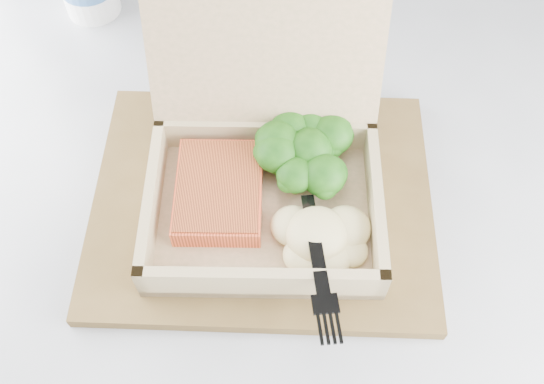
% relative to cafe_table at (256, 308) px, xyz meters
% --- Properties ---
extents(floor, '(4.00, 4.00, 0.00)m').
position_rel_cafe_table_xyz_m(floor, '(-0.48, -0.03, -0.56)').
color(floor, '#97979C').
rests_on(floor, ground).
extents(cafe_table, '(1.05, 1.05, 0.76)m').
position_rel_cafe_table_xyz_m(cafe_table, '(0.00, 0.00, 0.00)').
color(cafe_table, black).
rests_on(cafe_table, floor).
extents(serving_tray, '(0.42, 0.37, 0.01)m').
position_rel_cafe_table_xyz_m(serving_tray, '(-0.00, 0.04, 0.20)').
color(serving_tray, brown).
rests_on(serving_tray, cafe_table).
extents(takeout_container, '(0.29, 0.30, 0.20)m').
position_rel_cafe_table_xyz_m(takeout_container, '(-0.01, 0.06, 0.26)').
color(takeout_container, tan).
rests_on(takeout_container, serving_tray).
extents(salmon_fillet, '(0.12, 0.13, 0.02)m').
position_rel_cafe_table_xyz_m(salmon_fillet, '(-0.04, 0.02, 0.23)').
color(salmon_fillet, '#FF6231').
rests_on(salmon_fillet, takeout_container).
extents(broccoli_pile, '(0.11, 0.11, 0.04)m').
position_rel_cafe_table_xyz_m(broccoli_pile, '(0.03, 0.08, 0.24)').
color(broccoli_pile, '#2D7419').
rests_on(broccoli_pile, takeout_container).
extents(mashed_potatoes, '(0.09, 0.08, 0.03)m').
position_rel_cafe_table_xyz_m(mashed_potatoes, '(0.06, 0.01, 0.24)').
color(mashed_potatoes, beige).
rests_on(mashed_potatoes, takeout_container).
extents(plastic_fork, '(0.09, 0.15, 0.02)m').
position_rel_cafe_table_xyz_m(plastic_fork, '(0.06, 0.01, 0.25)').
color(plastic_fork, black).
rests_on(plastic_fork, mashed_potatoes).
extents(receipt, '(0.10, 0.14, 0.00)m').
position_rel_cafe_table_xyz_m(receipt, '(-0.05, 0.21, 0.20)').
color(receipt, white).
rests_on(receipt, cafe_table).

